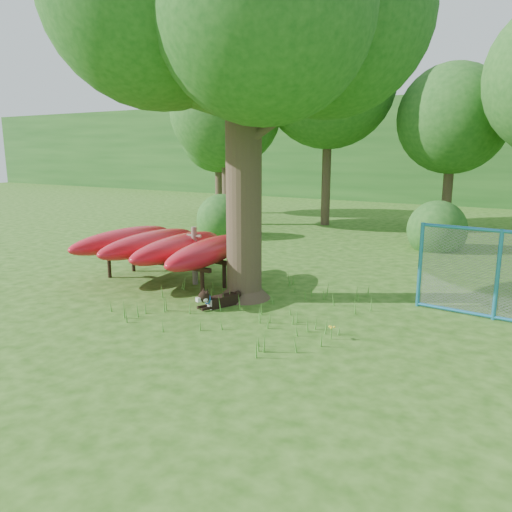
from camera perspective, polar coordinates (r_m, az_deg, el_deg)
The scene contains 13 objects.
ground at distance 9.02m, azimuth -5.07°, elevation -7.46°, with size 80.00×80.00×0.00m, color #235010.
wooden_post at distance 11.34m, azimuth -7.03°, elevation 0.21°, with size 0.36×0.14×1.32m.
kayak_rack at distance 11.56m, azimuth -10.52°, elevation 1.21°, with size 3.69×3.44×1.14m.
husky_dog at distance 9.75m, azimuth -4.57°, elevation -5.00°, with size 0.53×0.92×0.44m.
fence_section at distance 9.83m, azimuth 25.89°, elevation -1.98°, with size 2.82×0.31×2.75m.
wildflower_clump at distance 8.20m, azimuth 8.63°, elevation -8.16°, with size 0.11×0.11×0.24m.
bg_tree_a at distance 20.48m, azimuth -3.49°, elevation 16.14°, with size 4.40×4.40×6.70m.
bg_tree_b at distance 20.66m, azimuth 8.34°, elevation 19.15°, with size 5.20×5.20×8.22m.
bg_tree_c at distance 20.19m, azimuth 21.60°, elevation 14.34°, with size 4.00×4.00×6.12m.
bg_tree_f at distance 24.33m, azimuth -4.35°, elevation 13.69°, with size 3.60×3.60×5.55m.
shrub_left at distance 17.77m, azimuth -3.89°, elevation 2.26°, with size 1.80×1.80×1.80m, color #1E521A.
shrub_mid at distance 16.42m, azimuth 19.82°, elevation 0.76°, with size 1.80×1.80×1.80m, color #1E521A.
wooded_hillside at distance 35.21m, azimuth 23.28°, elevation 11.05°, with size 80.00×12.00×6.00m, color #1E521A.
Camera 1 is at (5.05, -6.85, 3.00)m, focal length 35.00 mm.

